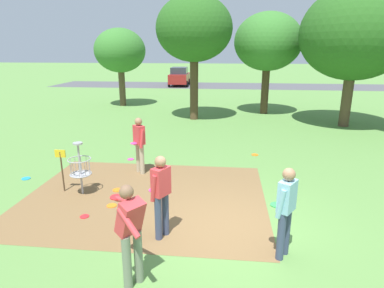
{
  "coord_description": "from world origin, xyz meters",
  "views": [
    {
      "loc": [
        -0.09,
        -6.03,
        3.64
      ],
      "look_at": [
        -1.05,
        2.87,
        1.0
      ],
      "focal_mm": 30.28,
      "sensor_mm": 36.0,
      "label": 1
    }
  ],
  "objects_px": {
    "player_throwing": "(139,142)",
    "frisbee_mid_grass": "(118,190)",
    "player_foreground_watching": "(130,229)",
    "player_waiting_right": "(286,208)",
    "tree_mid_center": "(356,34)",
    "frisbee_near_basket": "(112,206)",
    "frisbee_scattered_a": "(26,179)",
    "tree_mid_right": "(194,29)",
    "player_waiting_left": "(161,192)",
    "tree_mid_left": "(120,51)",
    "disc_golf_basket": "(78,166)",
    "parked_car_leftmost": "(179,76)",
    "frisbee_far_right": "(85,216)",
    "frisbee_far_left": "(255,155)",
    "frisbee_by_tee": "(131,159)",
    "tree_near_left": "(268,42)"
  },
  "relations": [
    {
      "from": "player_foreground_watching",
      "to": "frisbee_scattered_a",
      "type": "distance_m",
      "value": 5.94
    },
    {
      "from": "disc_golf_basket",
      "to": "player_waiting_right",
      "type": "distance_m",
      "value": 5.28
    },
    {
      "from": "player_waiting_left",
      "to": "frisbee_scattered_a",
      "type": "bearing_deg",
      "value": 150.82
    },
    {
      "from": "player_foreground_watching",
      "to": "player_waiting_right",
      "type": "height_order",
      "value": "same"
    },
    {
      "from": "player_waiting_left",
      "to": "player_waiting_right",
      "type": "height_order",
      "value": "same"
    },
    {
      "from": "frisbee_near_basket",
      "to": "frisbee_far_right",
      "type": "distance_m",
      "value": 0.72
    },
    {
      "from": "frisbee_scattered_a",
      "to": "disc_golf_basket",
      "type": "bearing_deg",
      "value": -20.93
    },
    {
      "from": "disc_golf_basket",
      "to": "frisbee_far_right",
      "type": "distance_m",
      "value": 1.53
    },
    {
      "from": "disc_golf_basket",
      "to": "frisbee_mid_grass",
      "type": "distance_m",
      "value": 1.2
    },
    {
      "from": "player_waiting_right",
      "to": "tree_mid_center",
      "type": "bearing_deg",
      "value": 67.03
    },
    {
      "from": "frisbee_far_left",
      "to": "tree_mid_right",
      "type": "xyz_separation_m",
      "value": [
        -2.79,
        5.91,
        4.56
      ]
    },
    {
      "from": "disc_golf_basket",
      "to": "player_waiting_right",
      "type": "height_order",
      "value": "player_waiting_right"
    },
    {
      "from": "player_waiting_right",
      "to": "tree_mid_right",
      "type": "distance_m",
      "value": 12.65
    },
    {
      "from": "frisbee_far_right",
      "to": "parked_car_leftmost",
      "type": "xyz_separation_m",
      "value": [
        -1.79,
        27.15,
        0.91
      ]
    },
    {
      "from": "frisbee_near_basket",
      "to": "tree_mid_left",
      "type": "relative_size",
      "value": 0.05
    },
    {
      "from": "frisbee_near_basket",
      "to": "player_throwing",
      "type": "bearing_deg",
      "value": 86.65
    },
    {
      "from": "frisbee_mid_grass",
      "to": "frisbee_scattered_a",
      "type": "distance_m",
      "value": 2.96
    },
    {
      "from": "tree_mid_center",
      "to": "parked_car_leftmost",
      "type": "relative_size",
      "value": 1.51
    },
    {
      "from": "frisbee_near_basket",
      "to": "parked_car_leftmost",
      "type": "relative_size",
      "value": 0.06
    },
    {
      "from": "player_waiting_left",
      "to": "frisbee_far_right",
      "type": "distance_m",
      "value": 2.2
    },
    {
      "from": "player_foreground_watching",
      "to": "frisbee_by_tee",
      "type": "bearing_deg",
      "value": 106.9
    },
    {
      "from": "player_throwing",
      "to": "player_foreground_watching",
      "type": "bearing_deg",
      "value": -76.51
    },
    {
      "from": "disc_golf_basket",
      "to": "parked_car_leftmost",
      "type": "bearing_deg",
      "value": 92.56
    },
    {
      "from": "player_waiting_left",
      "to": "frisbee_scattered_a",
      "type": "height_order",
      "value": "player_waiting_left"
    },
    {
      "from": "player_throwing",
      "to": "tree_mid_center",
      "type": "relative_size",
      "value": 0.27
    },
    {
      "from": "frisbee_far_left",
      "to": "parked_car_leftmost",
      "type": "distance_m",
      "value": 23.05
    },
    {
      "from": "player_foreground_watching",
      "to": "player_waiting_left",
      "type": "relative_size",
      "value": 1.0
    },
    {
      "from": "disc_golf_basket",
      "to": "parked_car_leftmost",
      "type": "distance_m",
      "value": 25.99
    },
    {
      "from": "frisbee_by_tee",
      "to": "tree_mid_left",
      "type": "distance_m",
      "value": 11.8
    },
    {
      "from": "player_throwing",
      "to": "frisbee_mid_grass",
      "type": "height_order",
      "value": "player_throwing"
    },
    {
      "from": "player_throwing",
      "to": "frisbee_far_right",
      "type": "distance_m",
      "value": 3.0
    },
    {
      "from": "disc_golf_basket",
      "to": "player_foreground_watching",
      "type": "relative_size",
      "value": 0.81
    },
    {
      "from": "disc_golf_basket",
      "to": "tree_mid_left",
      "type": "distance_m",
      "value": 14.06
    },
    {
      "from": "player_waiting_right",
      "to": "player_waiting_left",
      "type": "bearing_deg",
      "value": 170.15
    },
    {
      "from": "frisbee_far_left",
      "to": "frisbee_far_right",
      "type": "relative_size",
      "value": 1.2
    },
    {
      "from": "player_waiting_right",
      "to": "frisbee_by_tee",
      "type": "height_order",
      "value": "player_waiting_right"
    },
    {
      "from": "player_waiting_right",
      "to": "frisbee_far_right",
      "type": "bearing_deg",
      "value": 166.84
    },
    {
      "from": "frisbee_near_basket",
      "to": "tree_mid_center",
      "type": "bearing_deg",
      "value": 48.16
    },
    {
      "from": "frisbee_near_basket",
      "to": "tree_near_left",
      "type": "relative_size",
      "value": 0.04
    },
    {
      "from": "player_throwing",
      "to": "frisbee_scattered_a",
      "type": "height_order",
      "value": "player_throwing"
    },
    {
      "from": "player_waiting_right",
      "to": "frisbee_mid_grass",
      "type": "bearing_deg",
      "value": 148.07
    },
    {
      "from": "frisbee_mid_grass",
      "to": "tree_mid_right",
      "type": "height_order",
      "value": "tree_mid_right"
    },
    {
      "from": "disc_golf_basket",
      "to": "player_foreground_watching",
      "type": "bearing_deg",
      "value": -53.66
    },
    {
      "from": "frisbee_mid_grass",
      "to": "tree_mid_left",
      "type": "relative_size",
      "value": 0.05
    },
    {
      "from": "tree_mid_center",
      "to": "tree_mid_right",
      "type": "relative_size",
      "value": 1.03
    },
    {
      "from": "disc_golf_basket",
      "to": "frisbee_far_left",
      "type": "bearing_deg",
      "value": 37.8
    },
    {
      "from": "frisbee_by_tee",
      "to": "frisbee_far_right",
      "type": "distance_m",
      "value": 3.95
    },
    {
      "from": "frisbee_scattered_a",
      "to": "tree_mid_right",
      "type": "distance_m",
      "value": 10.75
    },
    {
      "from": "player_waiting_left",
      "to": "frisbee_far_left",
      "type": "xyz_separation_m",
      "value": [
        2.27,
        5.48,
        -0.96
      ]
    },
    {
      "from": "parked_car_leftmost",
      "to": "frisbee_mid_grass",
      "type": "bearing_deg",
      "value": -85.42
    }
  ]
}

